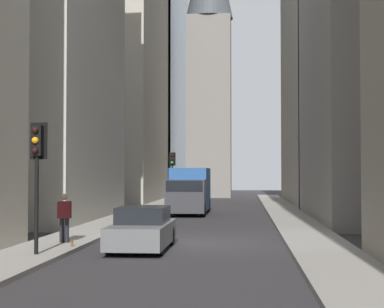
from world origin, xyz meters
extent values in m
plane|color=#302D30|center=(0.00, 0.00, 0.00)|extent=(135.00, 135.00, 0.00)
cube|color=gray|center=(0.00, 4.50, 0.07)|extent=(90.00, 2.20, 0.14)
cube|color=gray|center=(0.00, -4.50, 0.07)|extent=(90.00, 2.20, 0.14)
cube|color=#B7B2A5|center=(9.67, 10.60, 10.10)|extent=(12.62, 10.00, 20.20)
cube|color=#A8A091|center=(31.60, 10.60, 15.51)|extent=(16.81, 10.00, 31.02)
cube|color=gray|center=(41.73, 1.67, 9.44)|extent=(4.55, 4.55, 18.88)
cube|color=#285699|center=(16.24, 1.40, 1.54)|extent=(4.60, 2.25, 2.60)
cube|color=#38383D|center=(13.04, 1.40, 1.19)|extent=(1.90, 2.25, 1.90)
cube|color=black|center=(13.04, 1.40, 1.79)|extent=(1.92, 2.09, 0.64)
cylinder|color=black|center=(13.04, 0.41, 0.44)|extent=(0.88, 0.28, 0.88)
cylinder|color=black|center=(13.04, 2.38, 0.44)|extent=(0.88, 0.28, 0.88)
cylinder|color=black|center=(17.64, 0.41, 0.44)|extent=(0.88, 0.28, 0.88)
cylinder|color=black|center=(17.64, 2.38, 0.44)|extent=(0.88, 0.28, 0.88)
cube|color=slate|center=(-1.98, 1.40, 0.53)|extent=(4.30, 1.78, 0.70)
cube|color=black|center=(-1.78, 1.40, 1.15)|extent=(2.10, 1.58, 0.54)
cylinder|color=black|center=(-3.33, 0.62, 0.32)|extent=(0.64, 0.22, 0.64)
cylinder|color=black|center=(-3.33, 2.18, 0.32)|extent=(0.64, 0.22, 0.64)
cylinder|color=black|center=(-0.63, 0.62, 0.32)|extent=(0.64, 0.22, 0.64)
cylinder|color=black|center=(-0.63, 2.18, 0.32)|extent=(0.64, 0.22, 0.64)
cylinder|color=black|center=(-4.35, 4.16, 1.59)|extent=(0.12, 0.12, 2.91)
cube|color=black|center=(-4.35, 4.16, 3.50)|extent=(0.28, 0.32, 0.90)
cube|color=black|center=(-4.20, 4.16, 3.50)|extent=(0.03, 0.52, 1.10)
sphere|color=black|center=(-4.51, 4.16, 3.80)|extent=(0.20, 0.20, 0.20)
sphere|color=orange|center=(-4.51, 4.16, 3.50)|extent=(0.20, 0.20, 0.20)
sphere|color=black|center=(-4.51, 4.16, 3.20)|extent=(0.20, 0.20, 0.20)
cylinder|color=black|center=(27.83, 3.96, 1.69)|extent=(0.12, 0.12, 3.11)
cube|color=black|center=(27.83, 3.96, 3.70)|extent=(0.28, 0.32, 0.90)
cube|color=black|center=(27.99, 3.96, 3.70)|extent=(0.03, 0.52, 1.10)
sphere|color=black|center=(27.67, 3.96, 4.00)|extent=(0.20, 0.20, 0.20)
sphere|color=black|center=(27.67, 3.96, 3.70)|extent=(0.20, 0.20, 0.20)
sphere|color=green|center=(27.67, 3.96, 3.40)|extent=(0.20, 0.20, 0.20)
cylinder|color=black|center=(-1.35, 4.14, 0.56)|extent=(0.16, 0.16, 0.84)
cylinder|color=black|center=(-1.35, 4.31, 0.56)|extent=(0.16, 0.16, 0.84)
cube|color=maroon|center=(-1.35, 4.23, 1.27)|extent=(0.26, 0.44, 0.58)
sphere|color=tan|center=(-1.35, 4.23, 1.71)|extent=(0.22, 0.22, 0.22)
cylinder|color=brown|center=(-2.46, 3.63, 0.24)|extent=(0.07, 0.07, 0.20)
cylinder|color=brown|center=(-2.46, 3.63, 0.38)|extent=(0.03, 0.03, 0.07)
camera|label=1|loc=(-21.78, -1.96, 2.54)|focal=56.54mm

